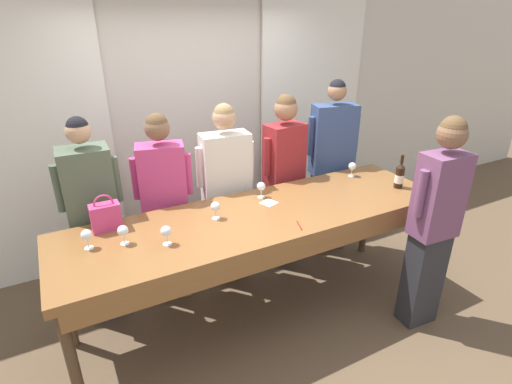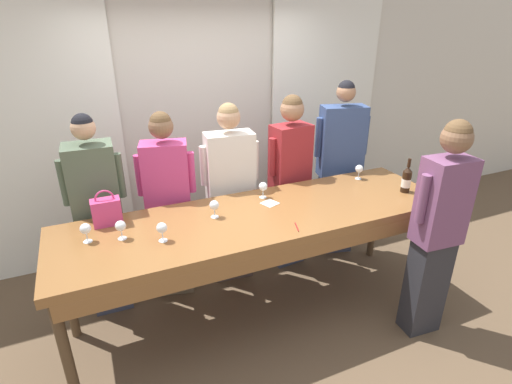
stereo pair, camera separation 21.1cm
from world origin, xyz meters
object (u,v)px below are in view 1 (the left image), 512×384
Objects in this scene: handbag at (106,216)px; wine_glass_center_right at (123,231)px; guest_olive_jacket at (95,223)px; guest_cream_sweater at (227,195)px; wine_glass_center_left at (261,187)px; guest_striped_shirt at (284,179)px; wine_bottle at (400,176)px; guest_pink_top at (165,209)px; wine_glass_center_mid at (87,236)px; guest_navy_coat at (331,168)px; wine_glass_front_mid at (352,167)px; wine_glass_front_right at (166,232)px; tasting_bar at (263,223)px; host_pouring at (434,222)px; wine_glass_front_left at (215,207)px.

handbag reaches higher than wine_glass_center_right.
guest_olive_jacket is 1.15m from guest_cream_sweater.
wine_glass_center_left is 0.08× the size of guest_striped_shirt.
guest_pink_top is at bearing 158.35° from wine_bottle.
wine_glass_center_mid is 0.08× the size of guest_navy_coat.
wine_glass_front_mid is 2.20m from wine_glass_center_right.
guest_pink_top is (-1.74, 0.36, -0.20)m from wine_glass_front_mid.
guest_pink_top is (0.19, 0.74, -0.20)m from wine_glass_front_right.
wine_bottle is 2.20× the size of wine_glass_front_mid.
guest_cream_sweater is (1.09, 0.34, -0.20)m from handbag.
wine_glass_front_right is at bearing -174.15° from tasting_bar.
wine_glass_center_left is at bearing -15.96° from guest_olive_jacket.
host_pouring is at bearing -23.75° from handbag.
wine_glass_front_left is 1.00× the size of wine_glass_center_right.
wine_bottle reaches higher than wine_glass_front_mid.
tasting_bar is at bearing -165.07° from wine_glass_front_mid.
wine_glass_center_right is 1.76m from guest_striped_shirt.
guest_navy_coat is (1.97, 0.74, -0.14)m from wine_glass_front_right.
wine_glass_center_left is 1.42m from wine_glass_center_mid.
wine_glass_front_right and wine_glass_center_left have the same top height.
wine_glass_front_mid is 1.00× the size of wine_glass_center_right.
guest_striped_shirt reaches higher than guest_cream_sweater.
guest_striped_shirt is (0.46, 0.37, -0.16)m from wine_glass_center_left.
handbag reaches higher than wine_glass_front_left.
guest_cream_sweater reaches higher than wine_bottle.
guest_olive_jacket is at bearing 150.38° from tasting_bar.
wine_glass_center_left is 1.38m from guest_olive_jacket.
guest_olive_jacket is at bearing 171.25° from wine_glass_front_mid.
guest_navy_coat is (0.03, 0.36, -0.14)m from wine_glass_front_mid.
host_pouring is at bearing -89.88° from wine_glass_front_mid.
host_pouring is (0.55, -1.33, 0.02)m from guest_striped_shirt.
wine_glass_center_left is at bearing -67.20° from guest_cream_sweater.
wine_glass_center_left is at bearing -140.86° from guest_striped_shirt.
wine_glass_front_left is (-1.69, 0.22, -0.01)m from wine_bottle.
wine_glass_front_left is 1.00× the size of wine_glass_front_right.
handbag is 1.98× the size of wine_glass_center_mid.
wine_glass_front_right is 0.08× the size of guest_navy_coat.
guest_striped_shirt reaches higher than guest_pink_top.
tasting_bar is 11.35× the size of handbag.
wine_glass_front_mid is (1.15, 0.31, 0.18)m from tasting_bar.
wine_glass_center_mid is 2.51m from guest_navy_coat.
wine_glass_front_left is 0.08× the size of guest_navy_coat.
wine_glass_center_left is at bearing 136.52° from host_pouring.
guest_cream_sweater is (0.77, 0.74, -0.19)m from wine_glass_front_right.
wine_glass_center_left is (0.14, 0.29, 0.18)m from tasting_bar.
guest_navy_coat is (2.35, 0.00, 0.06)m from guest_olive_jacket.
wine_glass_center_right is 1.20m from guest_cream_sweater.
guest_cream_sweater reaches higher than wine_glass_center_left.
guest_striped_shirt is 1.44m from host_pouring.
tasting_bar is at bearing -48.22° from guest_pink_top.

